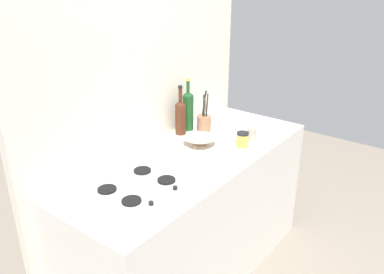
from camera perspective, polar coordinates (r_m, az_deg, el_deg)
ground_plane at (r=2.90m, az=0.00°, el=-18.89°), size 6.00×6.00×0.00m
counter_block at (r=2.62m, az=0.00°, el=-11.55°), size 1.80×0.70×0.90m
backsplash_panel at (r=2.53m, az=-6.86°, el=4.87°), size 1.90×0.06×2.31m
stovetop_hob at (r=2.04m, az=-7.99°, el=-7.31°), size 0.51×0.39×0.04m
plate_stack at (r=2.89m, az=4.09°, el=2.55°), size 0.21×0.22×0.06m
wine_bottle_leftmost at (r=2.66m, az=-1.68°, el=3.05°), size 0.07×0.07×0.34m
wine_bottle_mid_left at (r=2.73m, az=-0.58°, el=3.98°), size 0.07×0.07×0.37m
mixing_bowl at (r=2.50m, az=1.12°, el=-0.63°), size 0.21×0.21×0.06m
butter_dish at (r=2.29m, az=-1.42°, el=-3.08°), size 0.17×0.13×0.06m
utensil_crock at (r=2.74m, az=1.77°, el=2.22°), size 0.10×0.10×0.29m
condiment_jar_front at (r=2.63m, az=8.73°, el=0.53°), size 0.06×0.06×0.09m
condiment_jar_rear at (r=2.51m, az=7.41°, el=-0.34°), size 0.08×0.08×0.10m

